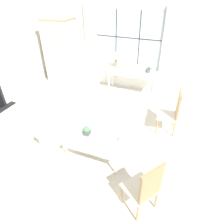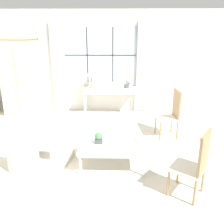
{
  "view_description": "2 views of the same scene",
  "coord_description": "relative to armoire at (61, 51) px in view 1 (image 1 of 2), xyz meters",
  "views": [
    {
      "loc": [
        1.8,
        -2.8,
        3.03
      ],
      "look_at": [
        0.58,
        0.29,
        0.81
      ],
      "focal_mm": 32.0,
      "sensor_mm": 36.0,
      "label": 1
    },
    {
      "loc": [
        0.51,
        -4.05,
        2.32
      ],
      "look_at": [
        0.4,
        0.17,
        0.89
      ],
      "focal_mm": 40.0,
      "sensor_mm": 36.0,
      "label": 2
    }
  ],
  "objects": [
    {
      "name": "potted_plant_small",
      "position": [
        2.34,
        -2.73,
        -0.56
      ],
      "size": [
        0.14,
        0.14,
        0.2
      ],
      "color": "#4C4C51",
      "rests_on": "coffee_table"
    },
    {
      "name": "armoire",
      "position": [
        0.0,
        0.0,
        0.0
      ],
      "size": [
        0.98,
        0.68,
        2.12
      ],
      "color": "beige",
      "rests_on": "ground_plane"
    },
    {
      "name": "potted_orchid",
      "position": [
        2.9,
        0.11,
        -0.18
      ],
      "size": [
        0.18,
        0.14,
        0.38
      ],
      "color": "#4C4C51",
      "rests_on": "console_table"
    },
    {
      "name": "table_lamp",
      "position": [
        1.92,
        0.1,
        0.08
      ],
      "size": [
        0.31,
        0.31,
        0.51
      ],
      "color": "#9E7F47",
      "rests_on": "console_table"
    },
    {
      "name": "wall_back_windowed",
      "position": [
        2.16,
        0.38,
        0.33
      ],
      "size": [
        7.2,
        0.14,
        2.8
      ],
      "color": "silver",
      "rests_on": "ground_plane"
    },
    {
      "name": "pillar_candle",
      "position": [
        3.06,
        -2.69,
        -0.61
      ],
      "size": [
        0.11,
        0.11,
        0.13
      ],
      "color": "silver",
      "rests_on": "coffee_table"
    },
    {
      "name": "coffee_table",
      "position": [
        2.58,
        -2.77,
        -0.7
      ],
      "size": [
        1.14,
        0.8,
        0.41
      ],
      "color": "silver",
      "rests_on": "ground_plane"
    },
    {
      "name": "accent_chair_wooden",
      "position": [
        3.75,
        -3.62,
        -0.51
      ],
      "size": [
        0.61,
        0.61,
        1.02
      ],
      "color": "beige",
      "rests_on": "ground_plane"
    },
    {
      "name": "armchair_upholstered",
      "position": [
        1.34,
        -2.83,
        -0.8
      ],
      "size": [
        1.01,
        1.03,
        0.82
      ],
      "color": "beige",
      "rests_on": "ground_plane"
    },
    {
      "name": "ground_plane",
      "position": [
        2.16,
        -2.64,
        -1.07
      ],
      "size": [
        14.0,
        14.0,
        0.0
      ],
      "primitive_type": "plane",
      "color": "beige"
    },
    {
      "name": "side_chair_wooden",
      "position": [
        3.85,
        -1.47,
        -0.49
      ],
      "size": [
        0.49,
        0.49,
        1.06
      ],
      "color": "white",
      "rests_on": "ground_plane"
    },
    {
      "name": "console_table",
      "position": [
        2.45,
        0.07,
        -0.41
      ],
      "size": [
        1.5,
        0.46,
        0.74
      ],
      "color": "silver",
      "rests_on": "ground_plane"
    }
  ]
}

